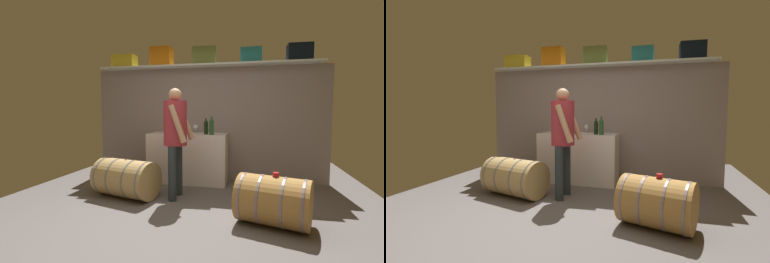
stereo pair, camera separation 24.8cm
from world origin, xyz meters
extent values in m
cube|color=#605958|center=(0.00, 0.58, -0.01)|extent=(5.62, 7.85, 0.02)
cube|color=gray|center=(0.00, 2.32, 1.06)|extent=(4.42, 0.10, 2.12)
cube|color=white|center=(0.00, 2.17, 2.13)|extent=(4.06, 0.40, 0.03)
cube|color=gold|center=(-1.61, 2.17, 2.27)|extent=(0.44, 0.30, 0.24)
cube|color=orange|center=(-0.84, 2.17, 2.33)|extent=(0.39, 0.30, 0.35)
cube|color=olive|center=(-0.02, 2.17, 2.31)|extent=(0.44, 0.27, 0.32)
cube|color=teal|center=(0.83, 2.17, 2.28)|extent=(0.37, 0.24, 0.27)
cube|color=black|center=(1.63, 2.17, 2.29)|extent=(0.41, 0.30, 0.29)
cube|color=white|center=(-0.28, 1.97, 0.45)|extent=(1.42, 0.58, 0.90)
cylinder|color=black|center=(0.08, 1.84, 1.00)|extent=(0.07, 0.07, 0.20)
sphere|color=black|center=(0.08, 1.84, 1.11)|extent=(0.07, 0.07, 0.07)
cylinder|color=black|center=(0.08, 1.84, 1.15)|extent=(0.03, 0.03, 0.06)
cylinder|color=#27572B|center=(0.19, 1.78, 1.01)|extent=(0.08, 0.08, 0.22)
sphere|color=#27572B|center=(0.19, 1.78, 1.13)|extent=(0.07, 0.07, 0.07)
cylinder|color=#27572B|center=(0.19, 1.78, 1.18)|extent=(0.03, 0.03, 0.07)
cylinder|color=white|center=(-0.16, 2.09, 0.90)|extent=(0.07, 0.07, 0.00)
cylinder|color=white|center=(-0.16, 2.09, 0.94)|extent=(0.01, 0.01, 0.08)
sphere|color=white|center=(-0.16, 2.09, 1.01)|extent=(0.08, 0.08, 0.08)
sphere|color=maroon|center=(-0.16, 2.09, 1.00)|extent=(0.05, 0.05, 0.05)
cylinder|color=#A27538|center=(1.13, 0.36, 0.29)|extent=(0.93, 0.76, 0.56)
cylinder|color=slate|center=(0.80, 0.46, 0.29)|extent=(0.19, 0.56, 0.57)
cylinder|color=slate|center=(1.00, 0.40, 0.29)|extent=(0.19, 0.56, 0.57)
cylinder|color=slate|center=(1.25, 0.33, 0.29)|extent=(0.19, 0.56, 0.57)
cylinder|color=slate|center=(1.45, 0.27, 0.29)|extent=(0.19, 0.56, 0.57)
cylinder|color=brown|center=(1.13, 0.36, 0.57)|extent=(0.04, 0.04, 0.01)
cylinder|color=tan|center=(-0.98, 0.91, 0.29)|extent=(1.05, 0.78, 0.57)
cylinder|color=slate|center=(-1.36, 1.01, 0.29)|extent=(0.17, 0.57, 0.58)
cylinder|color=slate|center=(-1.13, 0.94, 0.29)|extent=(0.17, 0.57, 0.58)
cylinder|color=slate|center=(-0.84, 0.87, 0.29)|extent=(0.17, 0.57, 0.58)
cylinder|color=slate|center=(-0.60, 0.81, 0.29)|extent=(0.17, 0.57, 0.58)
cylinder|color=brown|center=(-0.98, 0.91, 0.58)|extent=(0.04, 0.04, 0.01)
cylinder|color=red|center=(1.15, 0.36, 0.60)|extent=(0.07, 0.07, 0.04)
cylinder|color=#2A333A|center=(-0.25, 0.90, 0.40)|extent=(0.12, 0.12, 0.80)
cylinder|color=#2A333A|center=(-0.24, 1.19, 0.40)|extent=(0.12, 0.12, 0.80)
cylinder|color=#AB303D|center=(-0.24, 1.05, 1.13)|extent=(0.35, 0.35, 0.66)
sphere|color=tan|center=(-0.24, 1.05, 1.55)|extent=(0.19, 0.19, 0.19)
cylinder|color=tan|center=(-0.15, 0.84, 1.13)|extent=(0.27, 0.09, 0.55)
cylinder|color=tan|center=(-0.14, 1.24, 1.13)|extent=(0.29, 0.09, 0.55)
camera|label=1|loc=(0.89, -2.77, 1.33)|focal=25.11mm
camera|label=2|loc=(1.13, -2.71, 1.33)|focal=25.11mm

